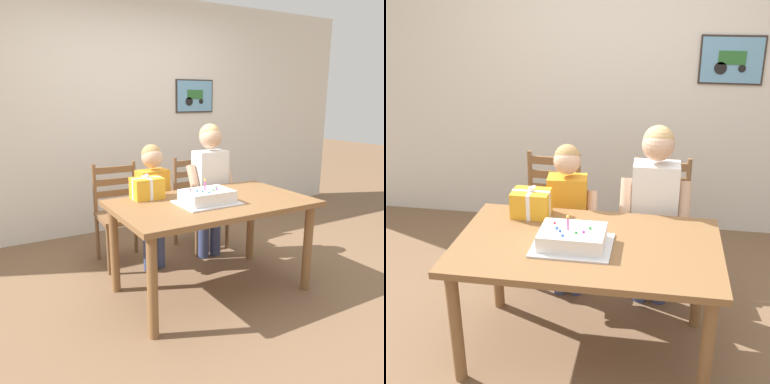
# 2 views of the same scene
# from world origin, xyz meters

# --- Properties ---
(ground_plane) EXTENTS (20.00, 20.00, 0.00)m
(ground_plane) POSITION_xyz_m (0.00, 0.00, 0.00)
(ground_plane) COLOR brown
(back_wall) EXTENTS (6.40, 0.11, 2.60)m
(back_wall) POSITION_xyz_m (0.00, 1.87, 1.30)
(back_wall) COLOR silver
(back_wall) RESTS_ON ground
(dining_table) EXTENTS (1.50, 0.88, 0.74)m
(dining_table) POSITION_xyz_m (0.00, 0.00, 0.65)
(dining_table) COLOR brown
(dining_table) RESTS_ON ground
(birthday_cake) EXTENTS (0.44, 0.34, 0.19)m
(birthday_cake) POSITION_xyz_m (-0.08, -0.05, 0.79)
(birthday_cake) COLOR silver
(birthday_cake) RESTS_ON dining_table
(gift_box_red_large) EXTENTS (0.24, 0.18, 0.20)m
(gift_box_red_large) POSITION_xyz_m (-0.40, 0.31, 0.82)
(gift_box_red_large) COLOR gold
(gift_box_red_large) RESTS_ON dining_table
(chair_left) EXTENTS (0.44, 0.44, 0.92)m
(chair_left) POSITION_xyz_m (-0.42, 0.90, 0.47)
(chair_left) COLOR brown
(chair_left) RESTS_ON ground
(chair_right) EXTENTS (0.46, 0.46, 0.92)m
(chair_right) POSITION_xyz_m (0.42, 0.90, 0.47)
(chair_right) COLOR brown
(chair_right) RESTS_ON ground
(child_older) EXTENTS (0.46, 0.26, 1.28)m
(child_older) POSITION_xyz_m (0.36, 0.60, 0.78)
(child_older) COLOR #38426B
(child_older) RESTS_ON ground
(child_younger) EXTENTS (0.42, 0.25, 1.12)m
(child_younger) POSITION_xyz_m (-0.22, 0.60, 0.68)
(child_younger) COLOR #38426B
(child_younger) RESTS_ON ground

